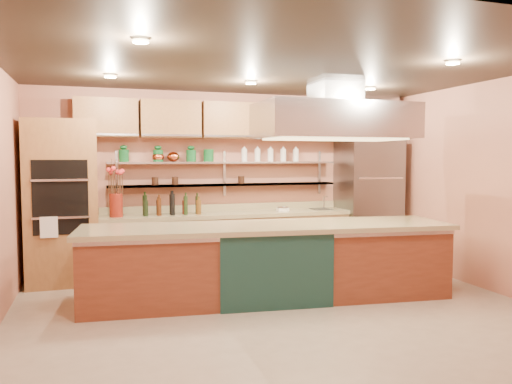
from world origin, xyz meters
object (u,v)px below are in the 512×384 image
object	(u,v)px
kitchen_scale	(283,208)
green_canister	(209,156)
flower_vase	(116,205)
copper_kettle	(173,157)
island	(268,262)
refrigerator	(368,201)

from	to	relation	value
kitchen_scale	green_canister	distance (m)	1.43
flower_vase	copper_kettle	xyz separation A→B (m)	(0.86, 0.22, 0.69)
green_canister	copper_kettle	bearing A→B (deg)	180.00
island	kitchen_scale	size ratio (longest dim) A/B	26.00
flower_vase	green_canister	xyz separation A→B (m)	(1.40, 0.22, 0.71)
kitchen_scale	green_canister	xyz separation A→B (m)	(-1.15, 0.22, 0.83)
island	flower_vase	world-z (taller)	flower_vase
refrigerator	green_canister	xyz separation A→B (m)	(-2.68, 0.23, 0.76)
island	copper_kettle	size ratio (longest dim) A/B	23.93
refrigerator	green_canister	size ratio (longest dim) A/B	11.06
flower_vase	green_canister	bearing A→B (deg)	8.91
copper_kettle	refrigerator	bearing A→B (deg)	-4.08
kitchen_scale	copper_kettle	size ratio (longest dim) A/B	0.92
refrigerator	flower_vase	distance (m)	4.08
refrigerator	green_canister	distance (m)	2.79
copper_kettle	green_canister	size ratio (longest dim) A/B	0.99
kitchen_scale	green_canister	bearing A→B (deg)	164.69
island	copper_kettle	world-z (taller)	copper_kettle
island	copper_kettle	xyz separation A→B (m)	(-0.92, 1.75, 1.32)
flower_vase	refrigerator	bearing A→B (deg)	-0.14
refrigerator	copper_kettle	size ratio (longest dim) A/B	11.13
island	green_canister	world-z (taller)	green_canister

